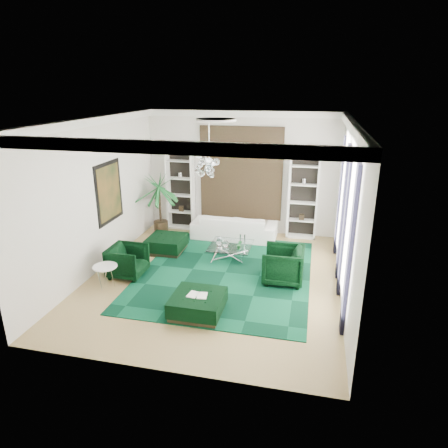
% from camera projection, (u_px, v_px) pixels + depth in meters
% --- Properties ---
extents(floor, '(6.00, 7.00, 0.02)m').
position_uv_depth(floor, '(214.00, 278.00, 9.88)').
color(floor, tan).
rests_on(floor, ground).
extents(ceiling, '(6.00, 7.00, 0.02)m').
position_uv_depth(ceiling, '(213.00, 119.00, 8.62)').
color(ceiling, white).
rests_on(ceiling, ground).
extents(wall_back, '(6.00, 0.02, 3.80)m').
position_uv_depth(wall_back, '(241.00, 173.00, 12.48)').
color(wall_back, silver).
rests_on(wall_back, ground).
extents(wall_front, '(6.00, 0.02, 3.80)m').
position_uv_depth(wall_front, '(156.00, 268.00, 6.02)').
color(wall_front, silver).
rests_on(wall_front, ground).
extents(wall_left, '(0.02, 7.00, 3.80)m').
position_uv_depth(wall_left, '(96.00, 196.00, 9.88)').
color(wall_left, silver).
rests_on(wall_left, ground).
extents(wall_right, '(0.02, 7.00, 3.80)m').
position_uv_depth(wall_right, '(348.00, 213.00, 8.62)').
color(wall_right, silver).
rests_on(wall_right, ground).
extents(crown_molding, '(6.00, 7.00, 0.18)m').
position_uv_depth(crown_molding, '(213.00, 124.00, 8.66)').
color(crown_molding, white).
rests_on(crown_molding, ceiling).
extents(ceiling_medallion, '(0.90, 0.90, 0.05)m').
position_uv_depth(ceiling_medallion, '(216.00, 120.00, 8.91)').
color(ceiling_medallion, white).
rests_on(ceiling_medallion, ceiling).
extents(tapestry, '(2.50, 0.06, 2.80)m').
position_uv_depth(tapestry, '(241.00, 173.00, 12.43)').
color(tapestry, black).
rests_on(tapestry, wall_back).
extents(shelving_left, '(0.90, 0.38, 2.80)m').
position_uv_depth(shelving_left, '(181.00, 187.00, 12.87)').
color(shelving_left, white).
rests_on(shelving_left, floor).
extents(shelving_right, '(0.90, 0.38, 2.80)m').
position_uv_depth(shelving_right, '(303.00, 194.00, 12.05)').
color(shelving_right, white).
rests_on(shelving_right, floor).
extents(painting, '(0.04, 1.30, 1.60)m').
position_uv_depth(painting, '(109.00, 192.00, 10.44)').
color(painting, black).
rests_on(painting, wall_left).
extents(window_near, '(0.03, 1.10, 2.90)m').
position_uv_depth(window_near, '(350.00, 226.00, 7.79)').
color(window_near, white).
rests_on(window_near, wall_right).
extents(curtain_near_a, '(0.07, 0.30, 3.25)m').
position_uv_depth(curtain_near_a, '(350.00, 253.00, 7.16)').
color(curtain_near_a, black).
rests_on(curtain_near_a, floor).
extents(curtain_near_b, '(0.07, 0.30, 3.25)m').
position_uv_depth(curtain_near_b, '(345.00, 225.00, 8.60)').
color(curtain_near_b, black).
rests_on(curtain_near_b, floor).
extents(window_far, '(0.03, 1.10, 2.90)m').
position_uv_depth(window_far, '(344.00, 195.00, 10.00)').
color(window_far, white).
rests_on(window_far, wall_right).
extents(curtain_far_a, '(0.07, 0.30, 3.25)m').
position_uv_depth(curtain_far_a, '(343.00, 214.00, 9.37)').
color(curtain_far_a, black).
rests_on(curtain_far_a, floor).
extents(curtain_far_b, '(0.07, 0.30, 3.25)m').
position_uv_depth(curtain_far_b, '(340.00, 197.00, 10.81)').
color(curtain_far_b, black).
rests_on(curtain_far_b, floor).
extents(rug, '(4.20, 5.00, 0.02)m').
position_uv_depth(rug, '(225.00, 273.00, 10.11)').
color(rug, black).
rests_on(rug, floor).
extents(sofa, '(2.57, 1.01, 0.75)m').
position_uv_depth(sofa, '(234.00, 227.00, 12.30)').
color(sofa, white).
rests_on(sofa, floor).
extents(armchair_left, '(0.86, 0.84, 0.79)m').
position_uv_depth(armchair_left, '(128.00, 261.00, 9.86)').
color(armchair_left, black).
rests_on(armchair_left, floor).
extents(armchair_right, '(0.96, 0.94, 0.88)m').
position_uv_depth(armchair_right, '(283.00, 265.00, 9.55)').
color(armchair_right, black).
rests_on(armchair_right, floor).
extents(coffee_table, '(1.12, 1.12, 0.39)m').
position_uv_depth(coffee_table, '(231.00, 252.00, 10.92)').
color(coffee_table, white).
rests_on(coffee_table, floor).
extents(ottoman_side, '(1.00, 1.00, 0.44)m').
position_uv_depth(ottoman_side, '(167.00, 244.00, 11.37)').
color(ottoman_side, black).
rests_on(ottoman_side, floor).
extents(ottoman_front, '(1.05, 1.05, 0.42)m').
position_uv_depth(ottoman_front, '(198.00, 304.00, 8.26)').
color(ottoman_front, black).
rests_on(ottoman_front, floor).
extents(book, '(0.41, 0.27, 0.03)m').
position_uv_depth(book, '(198.00, 295.00, 8.19)').
color(book, white).
rests_on(book, ottoman_front).
extents(side_table, '(0.56, 0.56, 0.54)m').
position_uv_depth(side_table, '(106.00, 277.00, 9.32)').
color(side_table, white).
rests_on(side_table, floor).
extents(palm, '(1.55, 1.55, 2.48)m').
position_uv_depth(palm, '(159.00, 196.00, 12.42)').
color(palm, '#1A652A').
rests_on(palm, floor).
extents(chandelier, '(0.87, 0.87, 0.78)m').
position_uv_depth(chandelier, '(209.00, 163.00, 8.98)').
color(chandelier, white).
rests_on(chandelier, ceiling).
extents(table_plant, '(0.14, 0.12, 0.26)m').
position_uv_depth(table_plant, '(239.00, 245.00, 10.54)').
color(table_plant, '#1A652A').
rests_on(table_plant, coffee_table).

